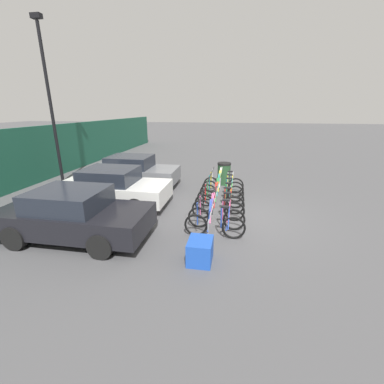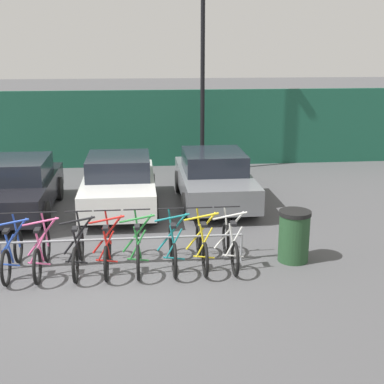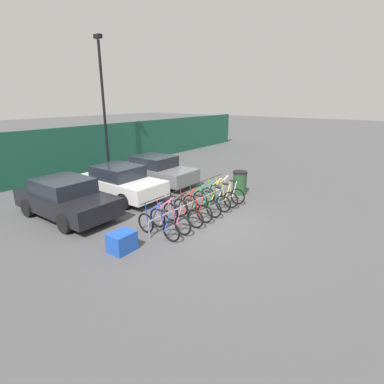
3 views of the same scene
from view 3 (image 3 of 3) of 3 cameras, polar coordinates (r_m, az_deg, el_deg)
The scene contains 17 objects.
ground_plane at distance 10.39m, azimuth 2.51°, elevation -5.78°, with size 120.00×120.00×0.00m, color #4C4C4F.
hoarding_wall at distance 17.02m, azimuth -25.19°, elevation 6.42°, with size 36.00×0.16×2.65m, color #19513D.
bike_rack at distance 10.77m, azimuth 0.35°, elevation -2.07°, with size 4.67×0.04×0.57m.
bicycle_blue at distance 9.25m, azimuth -6.47°, elevation -6.37°, with size 0.68×1.71×1.05m.
bicycle_pink at distance 9.62m, azimuth -4.27°, elevation -5.34°, with size 0.68×1.71×1.05m.
bicycle_black at distance 10.10m, azimuth -1.80°, elevation -4.17°, with size 0.68×1.71×1.05m.
bicycle_red at distance 10.50m, azimuth 0.05°, elevation -3.28°, with size 0.68×1.71×1.05m.
bicycle_green at distance 10.94m, azimuth 1.83°, elevation -2.43°, with size 0.68×1.71×1.05m.
bicycle_teal at distance 11.47m, azimuth 3.72°, elevation -1.51°, with size 0.68×1.71×1.05m.
bicycle_yellow at distance 11.92m, azimuth 5.19°, elevation -0.80°, with size 0.68×1.71×1.05m.
bicycle_white at distance 12.38m, azimuth 6.53°, elevation -0.15°, with size 0.68×1.71×1.05m.
car_black at distance 11.56m, azimuth -22.84°, elevation -1.10°, with size 1.91×4.06×1.40m.
car_white at distance 13.07m, azimuth -13.60°, elevation 1.83°, with size 1.91×4.01×1.40m.
car_grey at distance 14.94m, azimuth -6.97°, elevation 4.14°, with size 1.91×4.11×1.40m.
lamp_post at distance 17.45m, azimuth -16.54°, elevation 16.29°, with size 0.24×0.44×7.19m.
trash_bin at distance 13.45m, azimuth 9.08°, elevation 1.79°, with size 0.63×0.63×1.03m.
cargo_crate at distance 8.67m, azimuth -13.19°, elevation -9.21°, with size 0.70×0.56×0.55m, color blue.
Camera 3 is at (-7.95, -5.29, 4.09)m, focal length 28.00 mm.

